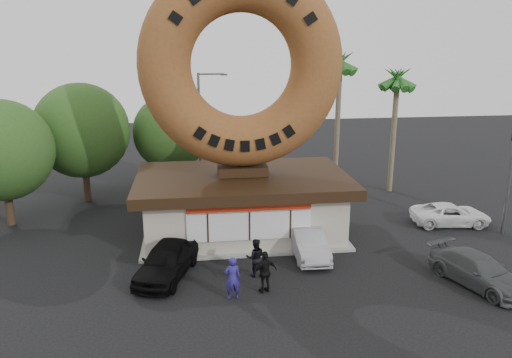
{
  "coord_description": "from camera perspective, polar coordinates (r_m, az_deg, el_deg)",
  "views": [
    {
      "loc": [
        -2.63,
        -19.39,
        10.21
      ],
      "look_at": [
        0.46,
        4.0,
        3.59
      ],
      "focal_mm": 35.0,
      "sensor_mm": 36.0,
      "label": 1
    }
  ],
  "objects": [
    {
      "name": "car_black",
      "position": [
        22.72,
        -10.18,
        -9.13
      ],
      "size": [
        3.2,
        4.9,
        1.55
      ],
      "primitive_type": "imported",
      "rotation": [
        0.0,
        0.0,
        -0.33
      ],
      "color": "black",
      "rests_on": "ground"
    },
    {
      "name": "person_center",
      "position": [
        22.38,
        -0.08,
        -8.97
      ],
      "size": [
        0.88,
        0.69,
        1.76
      ],
      "primitive_type": "imported",
      "rotation": [
        0.0,
        0.0,
        3.11
      ],
      "color": "black",
      "rests_on": "ground"
    },
    {
      "name": "car_white",
      "position": [
        30.53,
        21.33,
        -3.78
      ],
      "size": [
        4.57,
        2.49,
        1.22
      ],
      "primitive_type": "imported",
      "rotation": [
        0.0,
        0.0,
        1.46
      ],
      "color": "white",
      "rests_on": "ground"
    },
    {
      "name": "person_left",
      "position": [
        20.55,
        -2.7,
        -11.25
      ],
      "size": [
        0.71,
        0.5,
        1.82
      ],
      "primitive_type": "imported",
      "rotation": [
        0.0,
        0.0,
        3.24
      ],
      "color": "navy",
      "rests_on": "ground"
    },
    {
      "name": "donut_shop",
      "position": [
        26.87,
        -1.53,
        -2.66
      ],
      "size": [
        11.2,
        7.2,
        3.8
      ],
      "color": "beige",
      "rests_on": "ground"
    },
    {
      "name": "traffic_signal",
      "position": [
        29.38,
        27.2,
        1.44
      ],
      "size": [
        0.3,
        0.38,
        6.07
      ],
      "color": "#59595E",
      "rests_on": "ground"
    },
    {
      "name": "tree_mid",
      "position": [
        34.97,
        -9.69,
        5.24
      ],
      "size": [
        5.2,
        5.2,
        6.63
      ],
      "color": "#473321",
      "rests_on": "ground"
    },
    {
      "name": "car_silver",
      "position": [
        24.61,
        5.95,
        -7.17
      ],
      "size": [
        1.53,
        4.23,
        1.39
      ],
      "primitive_type": "imported",
      "rotation": [
        0.0,
        0.0,
        -0.02
      ],
      "color": "#99999E",
      "rests_on": "ground"
    },
    {
      "name": "palm_far",
      "position": [
        34.79,
        15.85,
        10.59
      ],
      "size": [
        2.6,
        2.6,
        8.75
      ],
      "color": "#726651",
      "rests_on": "ground"
    },
    {
      "name": "tree_far",
      "position": [
        30.79,
        -27.08,
        2.93
      ],
      "size": [
        5.6,
        5.6,
        7.14
      ],
      "color": "#473321",
      "rests_on": "ground"
    },
    {
      "name": "street_lamp",
      "position": [
        35.86,
        -6.23,
        6.38
      ],
      "size": [
        2.11,
        0.2,
        8.0
      ],
      "color": "#59595E",
      "rests_on": "ground"
    },
    {
      "name": "ground",
      "position": [
        22.07,
        0.18,
        -11.89
      ],
      "size": [
        90.0,
        90.0,
        0.0
      ],
      "primitive_type": "plane",
      "color": "black",
      "rests_on": "ground"
    },
    {
      "name": "person_right",
      "position": [
        21.02,
        1.06,
        -10.57
      ],
      "size": [
        1.16,
        0.81,
        1.83
      ],
      "primitive_type": "imported",
      "rotation": [
        0.0,
        0.0,
        3.52
      ],
      "color": "black",
      "rests_on": "ground"
    },
    {
      "name": "tree_west",
      "position": [
        33.57,
        -19.3,
        5.24
      ],
      "size": [
        6.0,
        6.0,
        7.65
      ],
      "color": "#473321",
      "rests_on": "ground"
    },
    {
      "name": "giant_donut",
      "position": [
        25.56,
        -1.65,
        12.83
      ],
      "size": [
        10.3,
        2.63,
        10.3
      ],
      "primitive_type": "torus",
      "rotation": [
        1.57,
        0.0,
        0.0
      ],
      "color": "brown",
      "rests_on": "donut_shop"
    },
    {
      "name": "car_grey",
      "position": [
        23.73,
        24.07,
        -9.52
      ],
      "size": [
        3.29,
        4.91,
        1.32
      ],
      "primitive_type": "imported",
      "rotation": [
        0.0,
        0.0,
        0.35
      ],
      "color": "#4C4F50",
      "rests_on": "ground"
    },
    {
      "name": "palm_near",
      "position": [
        34.94,
        9.57,
        12.5
      ],
      "size": [
        2.6,
        2.6,
        9.75
      ],
      "color": "#726651",
      "rests_on": "ground"
    }
  ]
}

